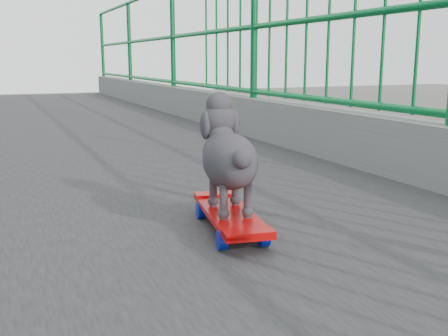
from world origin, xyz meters
The scene contains 2 objects.
skateboard centered at (0.21, 3.85, 7.05)m, with size 0.26×0.57×0.07m.
poodle centered at (0.21, 3.87, 7.27)m, with size 0.24×0.44×0.37m.
Camera 1 is at (-0.53, 2.23, 7.60)m, focal length 42.00 mm.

